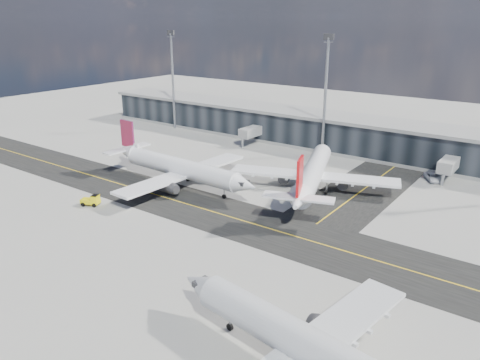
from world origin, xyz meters
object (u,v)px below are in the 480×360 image
at_px(airliner_redtail, 313,174).
at_px(baggage_tug, 92,200).
at_px(service_van, 433,177).
at_px(airliner_af, 179,168).
at_px(airliner_near, 319,353).

bearing_deg(airliner_redtail, baggage_tug, -153.91).
bearing_deg(airliner_redtail, service_van, 30.79).
height_order(airliner_redtail, service_van, airliner_redtail).
xyz_separation_m(baggage_tug, service_van, (46.55, 50.69, -0.28)).
bearing_deg(airliner_redtail, airliner_af, -172.32).
height_order(airliner_af, airliner_near, airliner_af).
height_order(baggage_tug, service_van, baggage_tug).
relative_size(airliner_redtail, baggage_tug, 10.23).
relative_size(airliner_near, baggage_tug, 10.04).
bearing_deg(airliner_near, baggage_tug, 82.04).
bearing_deg(service_van, baggage_tug, -166.69).
distance_m(airliner_redtail, airliner_near, 51.36).
xyz_separation_m(airliner_af, baggage_tug, (-5.29, -17.48, -2.70)).
height_order(airliner_af, baggage_tug, airliner_af).
distance_m(airliner_af, baggage_tug, 18.46).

